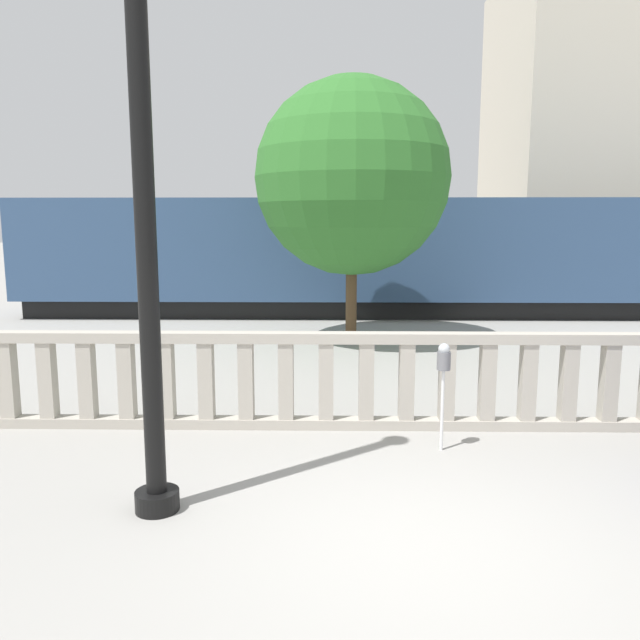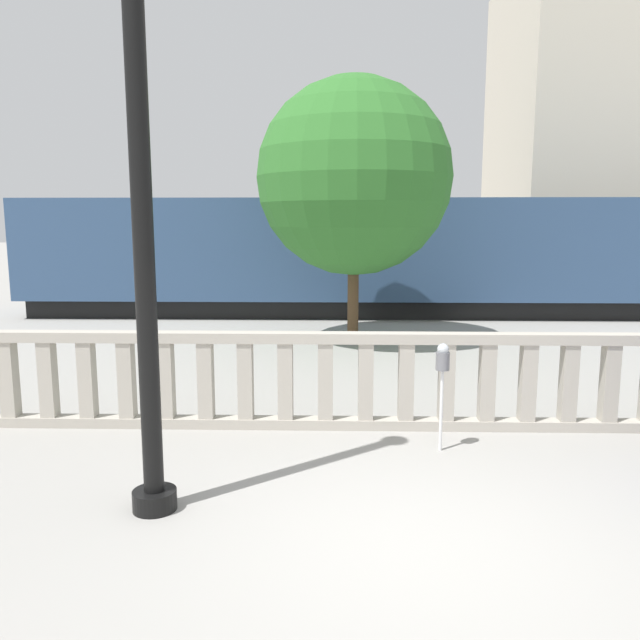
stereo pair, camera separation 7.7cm
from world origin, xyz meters
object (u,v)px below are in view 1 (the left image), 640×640
at_px(tree_left, 368,185).
at_px(lamppost, 143,166).
at_px(train_near, 455,254).
at_px(parking_meter, 444,365).
at_px(tree_right, 352,178).

bearing_deg(tree_left, lamppost, -102.06).
relative_size(train_near, tree_left, 4.67).
relative_size(lamppost, parking_meter, 4.95).
distance_m(lamppost, parking_meter, 4.17).
xyz_separation_m(train_near, tree_left, (-2.71, -0.33, 2.07)).
bearing_deg(tree_left, tree_right, -97.92).
bearing_deg(parking_meter, train_near, 78.34).
height_order(lamppost, train_near, lamppost).
bearing_deg(train_near, lamppost, -112.34).
bearing_deg(tree_left, parking_meter, -88.49).
xyz_separation_m(lamppost, train_near, (5.50, 13.38, -1.49)).
distance_m(train_near, tree_left, 3.43).
height_order(tree_left, tree_right, tree_right).
height_order(parking_meter, tree_right, tree_right).
height_order(lamppost, tree_right, lamppost).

